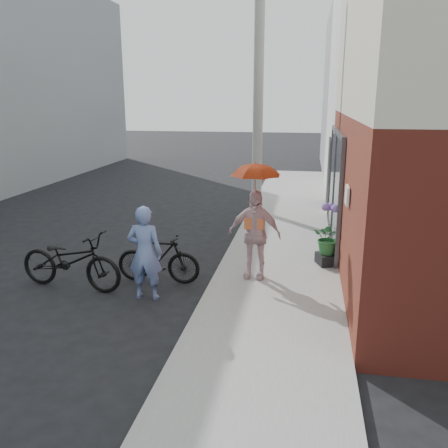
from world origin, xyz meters
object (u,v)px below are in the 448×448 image
(officer, at_px, (145,253))
(planter, at_px, (328,259))
(bike_left, at_px, (71,260))
(kimono_woman, at_px, (254,234))
(bike_right, at_px, (158,258))
(utility_pole, at_px, (258,91))

(officer, height_order, planter, officer)
(bike_left, bearing_deg, planter, -61.61)
(kimono_woman, bearing_deg, bike_right, -166.12)
(officer, relative_size, bike_right, 1.04)
(bike_left, bearing_deg, utility_pole, -16.27)
(utility_pole, bearing_deg, kimono_woman, -84.29)
(officer, bearing_deg, planter, -149.98)
(bike_left, height_order, planter, bike_left)
(officer, distance_m, planter, 3.70)
(bike_left, distance_m, kimono_woman, 3.32)
(bike_right, bearing_deg, utility_pole, -12.46)
(planter, bearing_deg, bike_left, -159.06)
(bike_left, relative_size, planter, 4.89)
(bike_right, height_order, kimono_woman, kimono_woman)
(bike_left, height_order, kimono_woman, kimono_woman)
(utility_pole, bearing_deg, bike_right, -102.40)
(utility_pole, bearing_deg, officer, -100.88)
(officer, bearing_deg, bike_right, -90.90)
(utility_pole, relative_size, planter, 17.13)
(officer, height_order, bike_right, officer)
(utility_pole, bearing_deg, planter, -66.24)
(kimono_woman, bearing_deg, planter, 38.77)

